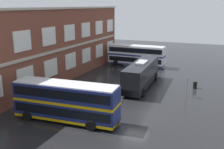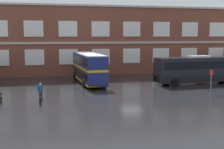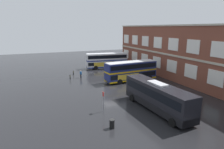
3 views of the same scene
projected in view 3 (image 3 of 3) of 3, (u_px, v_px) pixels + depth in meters
name	position (u px, v px, depth m)	size (l,w,h in m)	color
ground_plane	(121.00, 89.00, 35.11)	(120.00, 120.00, 0.00)	black
brick_terminal_building	(198.00, 55.00, 38.45)	(52.44, 8.19, 11.38)	brown
double_decker_near	(107.00, 60.00, 52.90)	(3.94, 11.24, 4.07)	silver
double_decker_middle	(131.00, 71.00, 40.03)	(3.43, 11.15, 4.07)	navy
touring_coach	(157.00, 96.00, 25.80)	(12.11, 3.33, 3.80)	black
waiting_passenger	(81.00, 74.00, 42.60)	(0.62, 0.38, 1.70)	black
bus_stand_flag	(103.00, 100.00, 25.32)	(0.44, 0.10, 2.70)	slate
station_litter_bin	(112.00, 124.00, 21.32)	(0.60, 0.60, 1.03)	black
safety_bollard_west	(70.00, 77.00, 41.84)	(0.19, 0.19, 0.95)	black
safety_bollard_east	(73.00, 73.00, 45.72)	(0.19, 0.19, 0.95)	black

